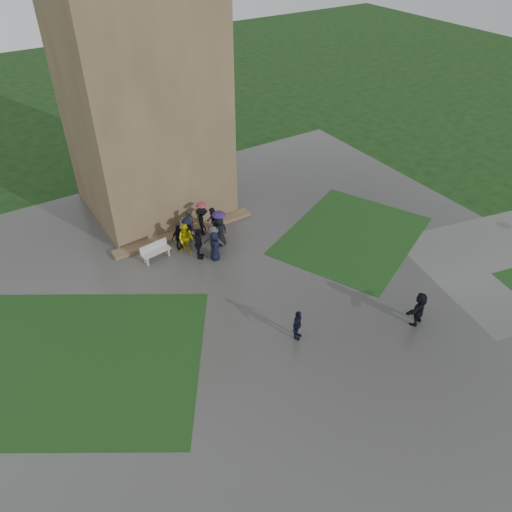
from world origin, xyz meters
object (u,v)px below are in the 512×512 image
tower (137,65)px  pedestrian_mid (297,325)px  bench (155,251)px  pedestrian_near (419,309)px

tower → pedestrian_mid: bearing=-87.5°
pedestrian_mid → tower: bearing=59.7°
bench → pedestrian_near: pedestrian_near is taller
tower → pedestrian_near: bearing=-70.5°
tower → pedestrian_near: (6.14, -17.37, -8.06)m
pedestrian_mid → pedestrian_near: (5.48, -2.30, 0.11)m
tower → bench: tower is taller
pedestrian_near → bench: bearing=-67.3°
pedestrian_mid → pedestrian_near: size_ratio=0.88×
tower → bench: bearing=-113.0°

